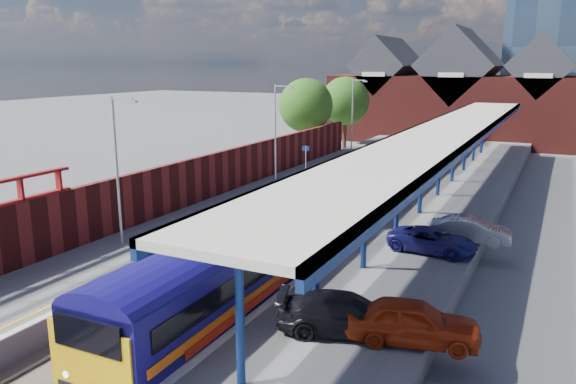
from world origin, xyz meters
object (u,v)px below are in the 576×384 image
parked_car_red (413,321)px  lamp_post_d (354,111)px  parked_car_dark (346,314)px  parked_car_blue (432,240)px  parked_car_silver (470,230)px  platform_sign (306,157)px  lamp_post_c (277,127)px  train (409,161)px  lamp_post_b (119,162)px

parked_car_red → lamp_post_d: bearing=9.9°
parked_car_dark → parked_car_blue: 9.20m
parked_car_silver → platform_sign: bearing=46.4°
platform_sign → parked_car_red: 25.45m
lamp_post_c → platform_sign: 3.34m
parked_car_dark → train: bearing=-8.3°
lamp_post_b → lamp_post_d: 32.00m
train → parked_car_silver: bearing=-65.5°
lamp_post_c → parked_car_red: bearing=-52.8°
parked_car_red → parked_car_blue: parked_car_red is taller
lamp_post_d → parked_car_red: (14.86, -35.55, -3.30)m
lamp_post_b → lamp_post_c: same height
lamp_post_c → platform_sign: bearing=55.7°
parked_car_red → parked_car_dark: size_ratio=0.93×
lamp_post_b → platform_sign: bearing=85.7°
lamp_post_b → parked_car_silver: lamp_post_b is taller
train → parked_car_dark: size_ratio=14.98×
parked_car_silver → parked_car_blue: bearing=143.7°
lamp_post_d → parked_car_dark: (12.77, -35.84, -3.35)m
parked_car_red → platform_sign: bearing=19.3°
train → parked_car_red: size_ratio=16.16×
train → parked_car_red: 27.41m
lamp_post_b → platform_sign: 18.20m
train → platform_sign: (-6.49, -4.94, 0.57)m
parked_car_red → parked_car_blue: 8.98m
lamp_post_b → lamp_post_d: (0.00, 32.00, 0.00)m
lamp_post_d → parked_car_red: 38.67m
train → parked_car_blue: bearing=-72.1°
train → parked_car_dark: bearing=-79.6°
lamp_post_b → parked_car_red: lamp_post_b is taller
parked_car_silver → parked_car_blue: size_ratio=0.94×
lamp_post_c → platform_sign: (1.36, 2.00, -2.30)m
train → parked_car_silver: (7.01, -15.35, -0.50)m
lamp_post_b → parked_car_blue: bearing=21.5°
train → lamp_post_b: bearing=-108.9°
train → parked_car_blue: (5.68, -17.62, -0.56)m
lamp_post_b → parked_car_dark: lamp_post_b is taller
parked_car_dark → parked_car_blue: parked_car_dark is taller
train → lamp_post_c: 10.87m
lamp_post_c → parked_car_dark: 23.83m
parked_car_red → parked_car_silver: bearing=-12.8°
platform_sign → parked_car_silver: 17.08m
lamp_post_c → parked_car_blue: bearing=-38.3°
lamp_post_d → parked_car_dark: bearing=-70.4°
lamp_post_d → parked_car_silver: lamp_post_d is taller
train → platform_sign: platform_sign is taller
lamp_post_b → parked_car_silver: 17.03m
lamp_post_b → parked_car_blue: 14.94m
lamp_post_d → platform_sign: 14.25m
platform_sign → parked_car_dark: bearing=-62.4°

